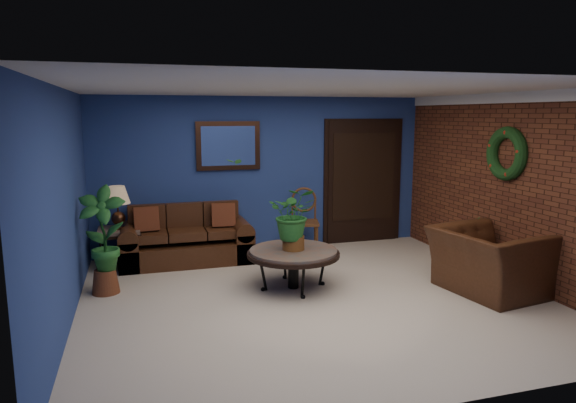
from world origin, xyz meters
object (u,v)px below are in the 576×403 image
object	(u,v)px
table_lamp	(117,202)
side_chair	(304,216)
coffee_table	(293,254)
sofa	(186,243)
armchair	(488,261)
end_table	(119,238)

from	to	relation	value
table_lamp	side_chair	size ratio (longest dim) A/B	0.58
coffee_table	sofa	bearing A→B (deg)	126.38
coffee_table	armchair	size ratio (longest dim) A/B	0.96
table_lamp	armchair	bearing A→B (deg)	-29.01
sofa	coffee_table	xyz separation A→B (m)	(1.21, -1.64, 0.16)
sofa	side_chair	bearing A→B (deg)	1.53
sofa	end_table	size ratio (longest dim) A/B	3.11
table_lamp	armchair	xyz separation A→B (m)	(4.45, -2.47, -0.56)
end_table	side_chair	xyz separation A→B (m)	(2.87, 0.07, 0.15)
table_lamp	side_chair	xyz separation A→B (m)	(2.87, 0.07, -0.38)
end_table	sofa	bearing A→B (deg)	1.40
sofa	end_table	xyz separation A→B (m)	(-0.96, -0.02, 0.15)
sofa	table_lamp	size ratio (longest dim) A/B	3.23
coffee_table	end_table	world-z (taller)	end_table
sofa	armchair	distance (m)	4.29
coffee_table	table_lamp	xyz separation A→B (m)	(-2.16, 1.61, 0.51)
side_chair	armchair	size ratio (longest dim) A/B	0.84
coffee_table	armchair	xyz separation A→B (m)	(2.29, -0.85, -0.05)
coffee_table	armchair	world-z (taller)	armchair
end_table	side_chair	size ratio (longest dim) A/B	0.60
sofa	coffee_table	bearing A→B (deg)	-53.62
sofa	end_table	bearing A→B (deg)	-178.60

